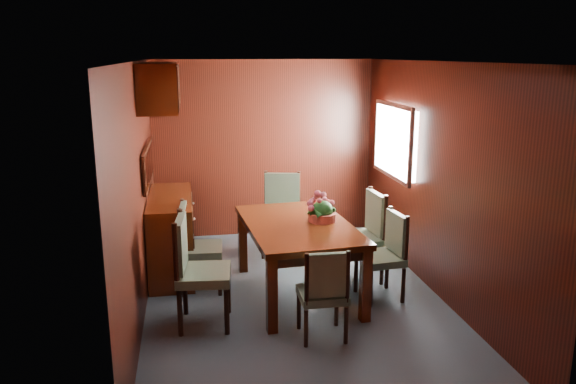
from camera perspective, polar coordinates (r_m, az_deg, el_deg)
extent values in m
plane|color=#3B4951|center=(5.92, 0.65, -10.78)|extent=(4.50, 4.50, 0.00)
cube|color=black|center=(5.46, -14.97, -0.07)|extent=(0.02, 4.50, 2.40)
cube|color=black|center=(5.99, 14.93, 1.15)|extent=(0.02, 4.50, 2.40)
cube|color=black|center=(7.71, -2.46, 4.38)|extent=(3.00, 0.02, 2.40)
cube|color=black|center=(3.44, 7.78, -7.95)|extent=(3.00, 0.02, 2.40)
cube|color=black|center=(5.38, 0.73, 13.11)|extent=(3.00, 4.50, 0.02)
cube|color=white|center=(6.93, 11.11, 5.15)|extent=(0.14, 1.10, 0.80)
cube|color=#B2B2B7|center=(6.91, 10.56, 5.14)|extent=(0.04, 1.20, 0.90)
cube|color=black|center=(6.41, -14.06, 2.76)|extent=(0.03, 1.36, 0.41)
cube|color=silver|center=(6.41, -13.90, 2.76)|extent=(0.01, 1.30, 0.35)
cube|color=#3A1507|center=(6.30, -12.95, 10.43)|extent=(0.40, 1.40, 0.50)
cube|color=#3A1507|center=(6.61, -11.73, -4.23)|extent=(0.48, 1.40, 0.90)
cube|color=#3A1507|center=(5.13, -1.66, -10.47)|extent=(0.10, 0.10, 0.72)
cube|color=#3A1507|center=(5.38, 7.88, -9.39)|extent=(0.10, 0.10, 0.72)
cube|color=#3A1507|center=(6.52, -4.64, -5.08)|extent=(0.10, 0.10, 0.72)
cube|color=#3A1507|center=(6.72, 2.98, -4.46)|extent=(0.10, 0.10, 0.72)
cube|color=black|center=(5.81, 1.00, -4.25)|extent=(1.02, 1.60, 0.10)
cube|color=#3A1507|center=(5.79, 1.00, -3.47)|extent=(1.16, 1.73, 0.06)
cylinder|color=black|center=(5.61, -10.41, -10.11)|extent=(0.05, 0.05, 0.43)
cylinder|color=black|center=(5.22, -10.91, -12.06)|extent=(0.05, 0.05, 0.43)
cylinder|color=black|center=(5.58, -6.10, -10.09)|extent=(0.05, 0.05, 0.43)
cylinder|color=black|center=(5.18, -6.25, -12.06)|extent=(0.05, 0.05, 0.43)
cube|color=#597156|center=(5.28, -8.52, -8.31)|extent=(0.53, 0.55, 0.09)
cylinder|color=black|center=(5.41, -10.78, -4.66)|extent=(0.05, 0.05, 0.57)
cylinder|color=black|center=(5.00, -11.33, -6.25)|extent=(0.05, 0.05, 0.57)
cube|color=#597156|center=(5.19, -10.82, -5.19)|extent=(0.11, 0.46, 0.48)
cylinder|color=black|center=(6.35, -10.33, -7.38)|extent=(0.04, 0.04, 0.38)
cylinder|color=black|center=(5.99, -10.58, -8.74)|extent=(0.04, 0.04, 0.38)
cylinder|color=black|center=(6.34, -6.92, -7.31)|extent=(0.04, 0.04, 0.38)
cylinder|color=black|center=(5.97, -6.95, -8.68)|extent=(0.04, 0.04, 0.38)
cube|color=#597156|center=(6.07, -8.78, -5.81)|extent=(0.46, 0.48, 0.08)
cylinder|color=black|center=(6.19, -10.62, -2.99)|extent=(0.04, 0.04, 0.51)
cylinder|color=black|center=(5.81, -10.90, -4.12)|extent=(0.04, 0.04, 0.51)
cube|color=#597156|center=(5.99, -10.58, -3.35)|extent=(0.09, 0.42, 0.43)
cylinder|color=black|center=(5.88, 11.63, -9.30)|extent=(0.04, 0.04, 0.37)
cylinder|color=black|center=(6.20, 10.02, -8.01)|extent=(0.04, 0.04, 0.37)
cylinder|color=black|center=(5.74, 8.38, -9.78)|extent=(0.04, 0.04, 0.37)
cylinder|color=black|center=(6.06, 6.91, -8.42)|extent=(0.04, 0.04, 0.37)
cube|color=#597156|center=(5.88, 9.32, -6.69)|extent=(0.46, 0.47, 0.08)
cylinder|color=black|center=(5.72, 11.95, -4.78)|extent=(0.04, 0.04, 0.49)
cylinder|color=black|center=(6.04, 10.29, -3.70)|extent=(0.04, 0.04, 0.49)
cube|color=#597156|center=(5.86, 10.94, -4.07)|extent=(0.10, 0.40, 0.42)
cylinder|color=black|center=(6.28, 9.53, -7.50)|extent=(0.05, 0.05, 0.41)
cylinder|color=black|center=(6.64, 8.06, -6.25)|extent=(0.05, 0.05, 0.41)
cylinder|color=black|center=(6.13, 6.12, -7.91)|extent=(0.05, 0.05, 0.41)
cylinder|color=black|center=(6.50, 4.81, -6.60)|extent=(0.05, 0.05, 0.41)
cube|color=#597156|center=(6.29, 7.20, -4.78)|extent=(0.50, 0.51, 0.08)
cylinder|color=black|center=(6.11, 9.82, -2.79)|extent=(0.05, 0.05, 0.54)
cylinder|color=black|center=(6.48, 8.31, -1.77)|extent=(0.05, 0.05, 0.54)
cube|color=#597156|center=(6.28, 8.88, -2.10)|extent=(0.10, 0.44, 0.46)
cylinder|color=black|center=(4.97, 1.85, -13.68)|extent=(0.04, 0.04, 0.35)
cylinder|color=black|center=(5.05, 5.92, -13.31)|extent=(0.04, 0.04, 0.35)
cylinder|color=black|center=(5.27, 1.11, -12.01)|extent=(0.04, 0.04, 0.35)
cylinder|color=black|center=(5.34, 4.95, -11.69)|extent=(0.04, 0.04, 0.35)
cube|color=#597156|center=(5.05, 3.50, -10.36)|extent=(0.41, 0.40, 0.07)
cylinder|color=black|center=(4.77, 1.91, -8.85)|extent=(0.04, 0.04, 0.46)
cylinder|color=black|center=(4.85, 6.09, -8.54)|extent=(0.04, 0.04, 0.46)
cube|color=#597156|center=(4.81, 3.97, -8.42)|extent=(0.37, 0.06, 0.39)
cylinder|color=black|center=(7.30, 1.08, -4.20)|extent=(0.05, 0.05, 0.41)
cylinder|color=black|center=(7.33, -2.22, -4.14)|extent=(0.05, 0.05, 0.41)
cylinder|color=black|center=(6.92, 0.96, -5.23)|extent=(0.05, 0.05, 0.41)
cylinder|color=black|center=(6.95, -2.54, -5.16)|extent=(0.05, 0.05, 0.41)
cube|color=#597156|center=(7.04, -0.69, -2.59)|extent=(0.58, 0.56, 0.08)
cylinder|color=black|center=(7.16, 1.10, -0.04)|extent=(0.05, 0.05, 0.55)
cylinder|color=black|center=(7.19, -2.26, 0.01)|extent=(0.05, 0.05, 0.55)
cube|color=#597156|center=(7.15, -0.59, 0.11)|extent=(0.45, 0.16, 0.46)
cylinder|color=#B14536|center=(5.84, 3.49, -2.54)|extent=(0.29, 0.29, 0.09)
sphere|color=#1F551C|center=(5.82, 3.50, -1.91)|extent=(0.22, 0.22, 0.22)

